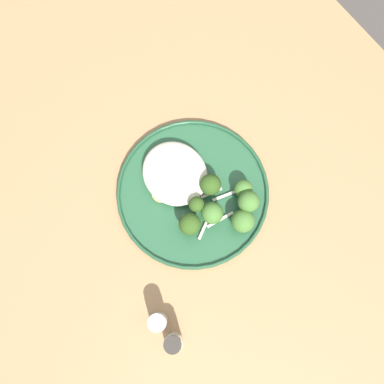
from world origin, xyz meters
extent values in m
plane|color=#47423D|center=(0.00, 0.00, 0.00)|extent=(6.00, 6.00, 0.00)
cube|color=#9E754C|center=(0.00, 0.00, 0.72)|extent=(1.40, 1.00, 0.04)
cylinder|color=#235133|center=(-0.05, 0.00, 0.74)|extent=(0.29, 0.29, 0.01)
torus|color=#204B2E|center=(-0.05, 0.00, 0.75)|extent=(0.29, 0.29, 0.01)
ellipsoid|color=beige|center=(-0.10, -0.01, 0.77)|extent=(0.13, 0.12, 0.04)
cylinder|color=#DBB77A|center=(-0.10, 0.02, 0.76)|extent=(0.03, 0.03, 0.01)
cylinder|color=#8E774F|center=(-0.10, 0.02, 0.77)|extent=(0.03, 0.03, 0.00)
cylinder|color=#E5C689|center=(-0.11, -0.01, 0.76)|extent=(0.03, 0.03, 0.01)
cylinder|color=#958159|center=(-0.11, -0.01, 0.77)|extent=(0.02, 0.02, 0.00)
cylinder|color=#DBB77A|center=(-0.08, -0.05, 0.76)|extent=(0.03, 0.03, 0.01)
cylinder|color=#8E774F|center=(-0.08, -0.05, 0.77)|extent=(0.03, 0.03, 0.00)
cylinder|color=#E5C689|center=(-0.06, -0.03, 0.76)|extent=(0.03, 0.03, 0.01)
cylinder|color=#958159|center=(-0.06, -0.03, 0.77)|extent=(0.02, 0.02, 0.00)
cylinder|color=#DBB77A|center=(-0.14, 0.00, 0.76)|extent=(0.03, 0.03, 0.02)
cylinder|color=#8E774F|center=(-0.14, 0.00, 0.77)|extent=(0.03, 0.03, 0.00)
cylinder|color=beige|center=(-0.04, 0.02, 0.76)|extent=(0.02, 0.02, 0.01)
cylinder|color=#988766|center=(-0.04, 0.02, 0.77)|extent=(0.02, 0.02, 0.00)
cylinder|color=#7A994C|center=(0.05, 0.04, 0.76)|extent=(0.01, 0.01, 0.02)
sphere|color=#42702D|center=(0.05, 0.04, 0.78)|extent=(0.04, 0.04, 0.04)
cylinder|color=#7A994C|center=(0.01, 0.00, 0.76)|extent=(0.02, 0.02, 0.02)
sphere|color=#42702D|center=(0.01, 0.00, 0.79)|extent=(0.04, 0.04, 0.04)
cylinder|color=#7A994C|center=(-0.04, 0.03, 0.76)|extent=(0.01, 0.01, 0.02)
sphere|color=#2D4C19|center=(-0.04, 0.03, 0.78)|extent=(0.04, 0.04, 0.04)
cylinder|color=#89A356|center=(0.01, 0.07, 0.76)|extent=(0.02, 0.02, 0.02)
sphere|color=#42702D|center=(0.01, 0.07, 0.78)|extent=(0.03, 0.03, 0.03)
cylinder|color=#7A994C|center=(0.03, 0.06, 0.76)|extent=(0.02, 0.02, 0.03)
sphere|color=#42702D|center=(0.03, 0.06, 0.79)|extent=(0.04, 0.04, 0.04)
cylinder|color=#7A994C|center=(-0.02, -0.01, 0.76)|extent=(0.02, 0.02, 0.03)
sphere|color=#2D4C19|center=(-0.02, -0.01, 0.79)|extent=(0.03, 0.03, 0.03)
cylinder|color=#89A356|center=(0.00, -0.04, 0.76)|extent=(0.01, 0.01, 0.02)
sphere|color=#2D4C19|center=(0.00, -0.04, 0.79)|extent=(0.04, 0.04, 0.04)
cube|color=silver|center=(-0.03, 0.02, 0.75)|extent=(0.02, 0.05, 0.00)
cube|color=silver|center=(0.02, -0.03, 0.75)|extent=(0.02, 0.04, 0.00)
cube|color=silver|center=(0.02, 0.01, 0.75)|extent=(0.01, 0.06, 0.00)
cube|color=silver|center=(-0.01, 0.05, 0.75)|extent=(0.02, 0.06, 0.00)
cylinder|color=white|center=(0.10, -0.19, 0.77)|extent=(0.03, 0.03, 0.05)
cylinder|color=silver|center=(0.10, -0.19, 0.80)|extent=(0.03, 0.03, 0.01)
cylinder|color=white|center=(0.14, -0.19, 0.77)|extent=(0.03, 0.03, 0.05)
cylinder|color=#332D28|center=(0.14, -0.19, 0.80)|extent=(0.03, 0.03, 0.01)
camera|label=1|loc=(0.10, -0.11, 1.58)|focal=41.86mm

